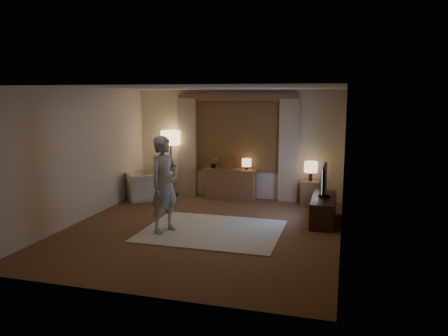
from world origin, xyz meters
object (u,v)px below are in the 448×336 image
(sideboard, at_px, (230,185))
(person, at_px, (165,184))
(side_table, at_px, (310,193))
(tv_stand, at_px, (323,210))
(armchair, at_px, (148,185))

(sideboard, height_order, person, person)
(side_table, xyz_separation_m, tv_stand, (0.37, -1.29, -0.03))
(armchair, bearing_deg, sideboard, 156.04)
(side_table, xyz_separation_m, person, (-2.38, -2.74, 0.61))
(tv_stand, xyz_separation_m, person, (-2.75, -1.44, 0.64))
(tv_stand, height_order, person, person)
(sideboard, bearing_deg, person, -99.88)
(armchair, bearing_deg, person, 82.19)
(tv_stand, bearing_deg, person, -152.28)
(sideboard, xyz_separation_m, tv_stand, (2.26, -1.34, -0.10))
(armchair, bearing_deg, side_table, 147.57)
(sideboard, height_order, side_table, sideboard)
(side_table, bearing_deg, tv_stand, -74.14)
(armchair, relative_size, side_table, 1.86)
(sideboard, bearing_deg, tv_stand, -30.72)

